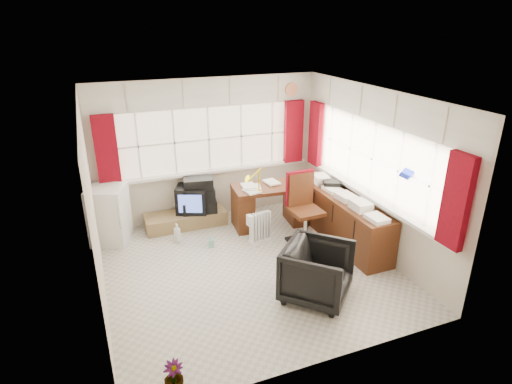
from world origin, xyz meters
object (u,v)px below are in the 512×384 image
Objects in this scene: office_chair at (317,272)px; credenza at (345,220)px; tv_bench at (186,219)px; mini_fridge at (109,215)px; task_chair at (303,205)px; desk_lamp at (259,175)px; desk at (270,203)px; crt_tv at (192,198)px; radiator at (260,231)px.

office_chair is 1.64m from credenza.
tv_bench is 1.49× the size of mini_fridge.
mini_fridge is (-3.53, 1.42, 0.07)m from credenza.
task_chair reaches higher than credenza.
desk_lamp is 0.22× the size of credenza.
crt_tv is (-1.25, 0.54, 0.08)m from desk.
desk_lamp is 1.57m from credenza.
desk_lamp is 0.46× the size of mini_fridge.
radiator is (-0.67, 0.16, -0.40)m from task_chair.
office_chair is at bearing -135.05° from credenza.
mini_fridge reaches higher than office_chair.
credenza is at bearing -36.13° from crt_tv.
desk is 1.51m from tv_bench.
crt_tv is at bearing 5.64° from mini_fridge.
task_chair is at bearing -43.27° from desk_lamp.
desk is 0.72m from radiator.
credenza is at bearing -0.08° from office_chair.
desk is 1.13× the size of task_chair.
desk_lamp is at bearing 136.73° from task_chair.
desk_lamp is at bearing 145.02° from credenza.
tv_bench is at bearing 4.71° from mini_fridge.
mini_fridge is at bearing 159.05° from task_chair.
radiator reaches higher than tv_bench.
credenza is (1.29, -0.46, 0.18)m from radiator.
crt_tv is 1.41m from mini_fridge.
radiator is at bearing -108.50° from desk_lamp.
crt_tv is (-1.50, 1.25, -0.14)m from task_chair.
tv_bench is at bearing -166.67° from crt_tv.
office_chair is at bearing -97.28° from desk.
radiator is 0.27× the size of credenza.
mini_fridge is (-2.35, 0.60, -0.56)m from desk_lamp.
radiator is at bearing -46.99° from tv_bench.
office_chair is at bearing -85.38° from radiator.
desk is 0.79m from task_chair.
task_chair is 2.11m from tv_bench.
credenza is (1.16, 1.16, 0.02)m from office_chair.
credenza is 2.13× the size of mini_fridge.
desk_lamp is 0.31× the size of tv_bench.
radiator is at bearing -23.10° from mini_fridge.
radiator is 1.40m from crt_tv.
task_chair is 1.41× the size of office_chair.
crt_tv is (-0.97, 2.72, 0.11)m from office_chair.
desk_lamp reaches higher than desk.
task_chair reaches higher than desk.
task_chair is 1.77× the size of crt_tv.
crt_tv is at bearing 142.49° from desk_lamp.
tv_bench is (-1.65, 1.21, -0.50)m from task_chair.
desk is 2.20m from office_chair.
office_chair is at bearing -110.09° from task_chair.
desk_lamp is 0.81× the size of radiator.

